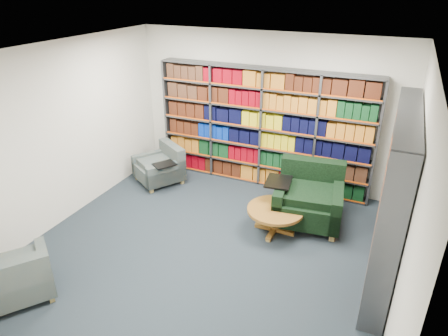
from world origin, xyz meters
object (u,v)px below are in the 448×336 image
at_px(chair_teal_left, 162,167).
at_px(chair_green_right, 309,198).
at_px(coffee_table, 275,213).
at_px(chair_teal_front, 17,280).

height_order(chair_teal_left, chair_green_right, chair_green_right).
xyz_separation_m(chair_green_right, coffee_table, (-0.38, -0.59, -0.05)).
relative_size(chair_teal_left, chair_green_right, 0.84).
relative_size(chair_teal_left, chair_teal_front, 0.99).
bearing_deg(chair_teal_front, chair_teal_left, 91.45).
bearing_deg(coffee_table, chair_teal_front, -132.38).
xyz_separation_m(chair_teal_left, chair_teal_front, (0.09, -3.45, -0.00)).
xyz_separation_m(chair_green_right, chair_teal_front, (-2.82, -3.26, -0.09)).
distance_m(chair_teal_left, coffee_table, 2.64).
xyz_separation_m(chair_teal_left, chair_green_right, (2.90, -0.19, 0.09)).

